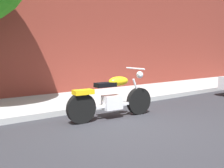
{
  "coord_description": "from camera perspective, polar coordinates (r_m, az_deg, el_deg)",
  "views": [
    {
      "loc": [
        -3.45,
        -4.14,
        1.54
      ],
      "look_at": [
        0.2,
        0.65,
        0.81
      ],
      "focal_mm": 42.44,
      "sensor_mm": 36.0,
      "label": 1
    }
  ],
  "objects": [
    {
      "name": "ground_plane",
      "position": [
        5.6,
        2.42,
        -9.04
      ],
      "size": [
        60.0,
        60.0,
        0.0
      ],
      "primitive_type": "plane",
      "color": "#28282D"
    },
    {
      "name": "motorcycle",
      "position": [
        6.12,
        -0.04,
        -3.15
      ],
      "size": [
        2.24,
        0.7,
        1.16
      ],
      "color": "black",
      "rests_on": "ground"
    },
    {
      "name": "sidewalk",
      "position": [
        7.94,
        -10.91,
        -3.88
      ],
      "size": [
        23.16,
        2.54,
        0.14
      ],
      "primitive_type": "cube",
      "color": "#A2A2A2",
      "rests_on": "ground"
    }
  ]
}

